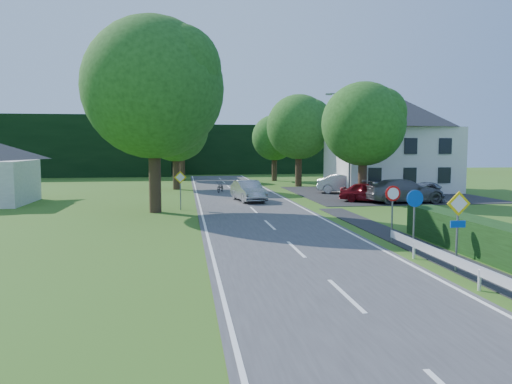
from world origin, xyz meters
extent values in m
cube|color=#3C3C3F|center=(0.00, 20.00, 0.02)|extent=(7.00, 80.00, 0.04)
cube|color=black|center=(12.00, 33.00, 0.02)|extent=(14.00, 16.00, 0.04)
cube|color=white|center=(-3.25, 20.00, 0.04)|extent=(0.12, 80.00, 0.01)
cube|color=white|center=(3.25, 20.00, 0.04)|extent=(0.12, 80.00, 0.01)
cube|color=black|center=(8.00, 66.00, 3.50)|extent=(30.00, 5.00, 7.00)
cube|color=silver|center=(14.00, 36.00, 2.80)|extent=(10.00, 8.00, 5.60)
pyramid|color=#222227|center=(14.00, 36.00, 7.10)|extent=(10.60, 8.40, 3.00)
cylinder|color=slate|center=(8.20, 30.00, 4.00)|extent=(0.16, 0.16, 8.00)
cylinder|color=slate|center=(7.40, 30.00, 7.90)|extent=(1.70, 0.10, 0.10)
cube|color=slate|center=(6.50, 30.00, 7.85)|extent=(0.50, 0.18, 0.12)
cylinder|color=slate|center=(4.30, 8.00, 1.20)|extent=(0.07, 0.07, 2.40)
cube|color=yellow|center=(4.30, 7.97, 2.20)|extent=(0.78, 0.04, 0.78)
cube|color=white|center=(4.30, 7.97, 2.20)|extent=(0.57, 0.05, 0.57)
cube|color=#0C44B8|center=(4.30, 7.97, 1.55)|extent=(0.50, 0.04, 0.22)
cylinder|color=slate|center=(4.30, 11.00, 1.10)|extent=(0.07, 0.07, 2.20)
cylinder|color=#0C44B8|center=(4.30, 10.97, 2.05)|extent=(0.64, 0.04, 0.64)
cylinder|color=slate|center=(4.30, 13.00, 1.10)|extent=(0.07, 0.07, 2.20)
cylinder|color=red|center=(4.30, 12.97, 2.05)|extent=(0.64, 0.04, 0.64)
cylinder|color=white|center=(4.30, 12.95, 2.05)|extent=(0.48, 0.04, 0.48)
cylinder|color=slate|center=(-4.50, 25.00, 1.10)|extent=(0.07, 0.07, 2.20)
cube|color=yellow|center=(-4.50, 24.97, 2.05)|extent=(0.78, 0.04, 0.78)
cube|color=white|center=(-4.50, 24.97, 2.05)|extent=(0.57, 0.05, 0.57)
imported|color=#9D9DA1|center=(0.30, 28.94, 0.79)|extent=(2.25, 4.71, 1.49)
imported|color=black|center=(-1.20, 36.19, 0.50)|extent=(1.12, 1.84, 0.91)
imported|color=maroon|center=(8.74, 27.26, 0.74)|extent=(4.37, 3.44, 1.39)
imported|color=#B1B1B6|center=(9.16, 33.89, 0.83)|extent=(5.04, 2.92, 1.57)
imported|color=#56565C|center=(11.07, 26.50, 0.86)|extent=(5.71, 2.44, 1.64)
imported|color=#A5A5AC|center=(14.49, 33.19, 0.78)|extent=(5.73, 3.50, 1.48)
imported|color=#AC260D|center=(12.96, 33.67, 0.94)|extent=(2.02, 2.06, 1.80)
camera|label=1|loc=(-4.20, -6.51, 4.00)|focal=35.00mm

